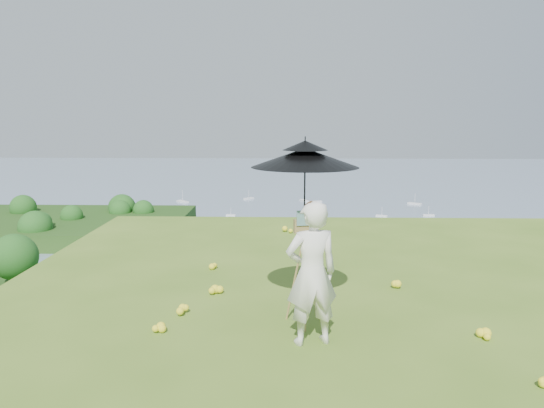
# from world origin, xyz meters

# --- Properties ---
(ground) EXTENTS (14.00, 14.00, 0.00)m
(ground) POSITION_xyz_m (0.00, 0.00, 0.00)
(ground) COLOR #4E7421
(ground) RESTS_ON ground
(shoreline_tier) EXTENTS (170.00, 28.00, 8.00)m
(shoreline_tier) POSITION_xyz_m (0.00, 75.00, -36.00)
(shoreline_tier) COLOR slate
(shoreline_tier) RESTS_ON bay_water
(bay_water) EXTENTS (700.00, 700.00, 0.00)m
(bay_water) POSITION_xyz_m (0.00, 240.00, -34.00)
(bay_water) COLOR slate
(bay_water) RESTS_ON ground
(peninsula) EXTENTS (90.00, 60.00, 12.00)m
(peninsula) POSITION_xyz_m (-75.00, 155.00, -29.00)
(peninsula) COLOR #14380F
(peninsula) RESTS_ON bay_water
(slope_trees) EXTENTS (110.00, 50.00, 6.00)m
(slope_trees) POSITION_xyz_m (0.00, 35.00, -15.00)
(slope_trees) COLOR #215218
(slope_trees) RESTS_ON forest_slope
(harbor_town) EXTENTS (110.00, 22.00, 5.00)m
(harbor_town) POSITION_xyz_m (0.00, 75.00, -29.50)
(harbor_town) COLOR beige
(harbor_town) RESTS_ON shoreline_tier
(moored_boats) EXTENTS (140.00, 140.00, 0.70)m
(moored_boats) POSITION_xyz_m (-12.50, 161.00, -33.65)
(moored_boats) COLOR white
(moored_boats) RESTS_ON bay_water
(wildflowers) EXTENTS (10.00, 10.50, 0.12)m
(wildflowers) POSITION_xyz_m (0.00, 0.25, 0.06)
(wildflowers) COLOR yellow
(wildflowers) RESTS_ON ground
(painter) EXTENTS (0.72, 0.58, 1.73)m
(painter) POSITION_xyz_m (-2.11, -1.03, 0.87)
(painter) COLOR white
(painter) RESTS_ON ground
(field_easel) EXTENTS (0.69, 0.69, 1.52)m
(field_easel) POSITION_xyz_m (-2.17, -0.43, 0.76)
(field_easel) COLOR olive
(field_easel) RESTS_ON ground
(sun_umbrella) EXTENTS (1.77, 1.77, 1.19)m
(sun_umbrella) POSITION_xyz_m (-2.18, -0.40, 1.84)
(sun_umbrella) COLOR black
(sun_umbrella) RESTS_ON field_easel
(painter_cap) EXTENTS (0.23, 0.26, 0.10)m
(painter_cap) POSITION_xyz_m (-2.11, -1.03, 1.68)
(painter_cap) COLOR #C06A69
(painter_cap) RESTS_ON painter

